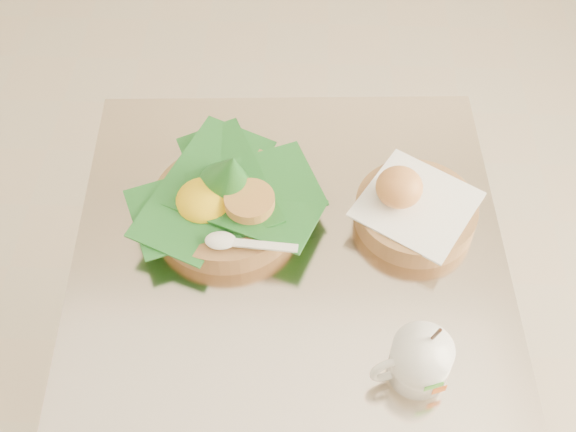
{
  "coord_description": "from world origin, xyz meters",
  "views": [
    {
      "loc": [
        0.16,
        -0.64,
        1.72
      ],
      "look_at": [
        0.14,
        0.04,
        0.82
      ],
      "focal_mm": 45.0,
      "sensor_mm": 36.0,
      "label": 1
    }
  ],
  "objects_px": {
    "bread_basket": "(413,208)",
    "coffee_mug": "(419,361)",
    "cafe_table": "(289,314)",
    "rice_basket": "(226,199)"
  },
  "relations": [
    {
      "from": "bread_basket",
      "to": "cafe_table",
      "type": "bearing_deg",
      "value": -162.0
    },
    {
      "from": "bread_basket",
      "to": "coffee_mug",
      "type": "bearing_deg",
      "value": -92.33
    },
    {
      "from": "bread_basket",
      "to": "rice_basket",
      "type": "bearing_deg",
      "value": -179.46
    },
    {
      "from": "cafe_table",
      "to": "bread_basket",
      "type": "height_order",
      "value": "bread_basket"
    },
    {
      "from": "cafe_table",
      "to": "coffee_mug",
      "type": "height_order",
      "value": "coffee_mug"
    },
    {
      "from": "coffee_mug",
      "to": "rice_basket",
      "type": "bearing_deg",
      "value": 136.95
    },
    {
      "from": "cafe_table",
      "to": "coffee_mug",
      "type": "distance_m",
      "value": 0.39
    },
    {
      "from": "rice_basket",
      "to": "bread_basket",
      "type": "height_order",
      "value": "rice_basket"
    },
    {
      "from": "rice_basket",
      "to": "bread_basket",
      "type": "relative_size",
      "value": 1.32
    },
    {
      "from": "cafe_table",
      "to": "rice_basket",
      "type": "xyz_separation_m",
      "value": [
        -0.11,
        0.06,
        0.26
      ]
    }
  ]
}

